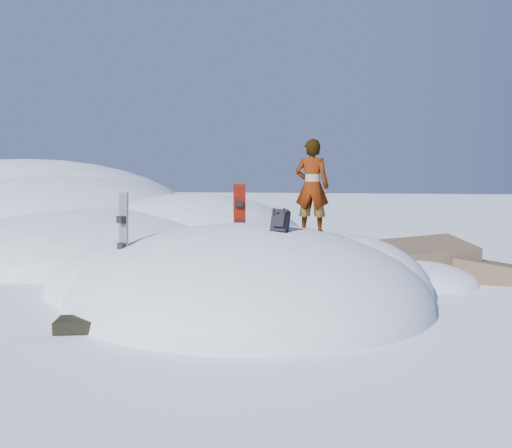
% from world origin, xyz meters
% --- Properties ---
extents(ground, '(120.00, 120.00, 0.00)m').
position_xyz_m(ground, '(0.00, 0.00, 0.00)').
color(ground, white).
rests_on(ground, ground).
extents(snow_mound, '(8.00, 6.00, 3.00)m').
position_xyz_m(snow_mound, '(-0.17, 0.24, 0.00)').
color(snow_mound, silver).
rests_on(snow_mound, ground).
extents(snow_ridge, '(21.50, 18.50, 6.40)m').
position_xyz_m(snow_ridge, '(-10.43, 9.85, 0.00)').
color(snow_ridge, silver).
rests_on(snow_ridge, ground).
extents(rock_outcrop, '(4.68, 4.41, 1.68)m').
position_xyz_m(rock_outcrop, '(3.72, 3.01, 0.01)').
color(rock_outcrop, brown).
rests_on(rock_outcrop, ground).
extents(snowboard_red, '(0.25, 0.18, 1.34)m').
position_xyz_m(snowboard_red, '(-0.30, 0.75, 1.60)').
color(snowboard_red, '#B61909').
rests_on(snowboard_red, snow_mound).
extents(snowboard_dark, '(0.30, 0.30, 1.66)m').
position_xyz_m(snowboard_dark, '(-2.16, -0.76, 1.31)').
color(snowboard_dark, black).
rests_on(snowboard_dark, snow_mound).
extents(backpack, '(0.35, 0.42, 0.48)m').
position_xyz_m(backpack, '(0.72, -0.50, 1.61)').
color(backpack, black).
rests_on(backpack, snow_mound).
extents(gear_pile, '(0.93, 0.72, 0.24)m').
position_xyz_m(gear_pile, '(-2.13, -2.27, 0.12)').
color(gear_pile, black).
rests_on(gear_pile, ground).
extents(person, '(0.70, 0.50, 1.80)m').
position_xyz_m(person, '(1.21, 0.35, 2.21)').
color(person, slate).
rests_on(person, snow_mound).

